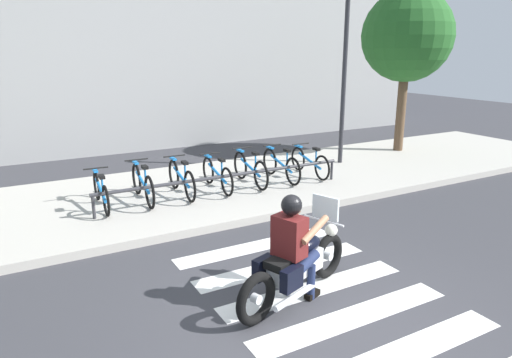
% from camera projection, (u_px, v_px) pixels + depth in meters
% --- Properties ---
extents(ground_plane, '(48.00, 48.00, 0.00)m').
position_uv_depth(ground_plane, '(327.00, 326.00, 5.45)').
color(ground_plane, '#38383D').
extents(sidewalk, '(24.00, 4.40, 0.15)m').
position_uv_depth(sidewalk, '(171.00, 196.00, 10.05)').
color(sidewalk, '#B7B2A8').
rests_on(sidewalk, ground).
extents(crosswalk_stripe_1, '(2.80, 0.40, 0.01)m').
position_uv_depth(crosswalk_stripe_1, '(402.00, 353.00, 4.96)').
color(crosswalk_stripe_1, white).
rests_on(crosswalk_stripe_1, ground).
extents(crosswalk_stripe_2, '(2.80, 0.40, 0.01)m').
position_uv_depth(crosswalk_stripe_2, '(353.00, 317.00, 5.63)').
color(crosswalk_stripe_2, white).
rests_on(crosswalk_stripe_2, ground).
extents(crosswalk_stripe_3, '(2.80, 0.40, 0.01)m').
position_uv_depth(crosswalk_stripe_3, '(314.00, 288.00, 6.30)').
color(crosswalk_stripe_3, white).
rests_on(crosswalk_stripe_3, ground).
extents(crosswalk_stripe_4, '(2.80, 0.40, 0.01)m').
position_uv_depth(crosswalk_stripe_4, '(282.00, 265.00, 6.97)').
color(crosswalk_stripe_4, white).
rests_on(crosswalk_stripe_4, ground).
extents(crosswalk_stripe_5, '(2.80, 0.40, 0.01)m').
position_uv_depth(crosswalk_stripe_5, '(256.00, 246.00, 7.65)').
color(crosswalk_stripe_5, white).
rests_on(crosswalk_stripe_5, ground).
extents(motorcycle, '(2.11, 0.95, 1.24)m').
position_uv_depth(motorcycle, '(296.00, 265.00, 5.95)').
color(motorcycle, black).
rests_on(motorcycle, ground).
extents(rider, '(0.74, 0.67, 1.45)m').
position_uv_depth(rider, '(293.00, 241.00, 5.80)').
color(rider, '#591919').
rests_on(rider, ground).
extents(bicycle_0, '(0.48, 1.69, 0.72)m').
position_uv_depth(bicycle_0, '(101.00, 191.00, 8.97)').
color(bicycle_0, black).
rests_on(bicycle_0, sidewalk).
extents(bicycle_1, '(0.48, 1.74, 0.80)m').
position_uv_depth(bicycle_1, '(143.00, 184.00, 9.35)').
color(bicycle_1, black).
rests_on(bicycle_1, sidewalk).
extents(bicycle_2, '(0.48, 1.73, 0.79)m').
position_uv_depth(bicycle_2, '(181.00, 179.00, 9.74)').
color(bicycle_2, black).
rests_on(bicycle_2, sidewalk).
extents(bicycle_3, '(0.48, 1.70, 0.76)m').
position_uv_depth(bicycle_3, '(217.00, 175.00, 10.13)').
color(bicycle_3, black).
rests_on(bicycle_3, sidewalk).
extents(bicycle_4, '(0.48, 1.72, 0.80)m').
position_uv_depth(bicycle_4, '(250.00, 169.00, 10.51)').
color(bicycle_4, black).
rests_on(bicycle_4, sidewalk).
extents(bicycle_5, '(0.48, 1.74, 0.79)m').
position_uv_depth(bicycle_5, '(281.00, 165.00, 10.90)').
color(bicycle_5, black).
rests_on(bicycle_5, sidewalk).
extents(bicycle_6, '(0.48, 1.67, 0.74)m').
position_uv_depth(bicycle_6, '(309.00, 162.00, 11.29)').
color(bicycle_6, black).
rests_on(bicycle_6, sidewalk).
extents(bike_rack, '(5.54, 0.07, 0.49)m').
position_uv_depth(bike_rack, '(228.00, 177.00, 9.64)').
color(bike_rack, '#333338').
rests_on(bike_rack, sidewalk).
extents(street_lamp, '(0.28, 0.28, 4.59)m').
position_uv_depth(street_lamp, '(345.00, 64.00, 11.99)').
color(street_lamp, '#2D2D33').
rests_on(street_lamp, ground).
extents(tree_near_rack, '(2.62, 2.62, 4.82)m').
position_uv_depth(tree_near_rack, '(407.00, 37.00, 13.34)').
color(tree_near_rack, brown).
rests_on(tree_near_rack, ground).
extents(building_backdrop, '(24.00, 1.20, 8.82)m').
position_uv_depth(building_backdrop, '(100.00, 4.00, 13.67)').
color(building_backdrop, '#999999').
rests_on(building_backdrop, ground).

